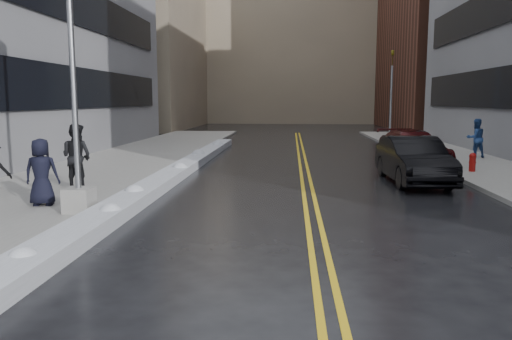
% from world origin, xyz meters
% --- Properties ---
extents(ground, '(160.00, 160.00, 0.00)m').
position_xyz_m(ground, '(0.00, 0.00, 0.00)').
color(ground, black).
rests_on(ground, ground).
extents(sidewalk_west, '(5.50, 50.00, 0.15)m').
position_xyz_m(sidewalk_west, '(-5.75, 10.00, 0.07)').
color(sidewalk_west, gray).
rests_on(sidewalk_west, ground).
extents(sidewalk_east, '(4.00, 50.00, 0.15)m').
position_xyz_m(sidewalk_east, '(10.00, 10.00, 0.07)').
color(sidewalk_east, gray).
rests_on(sidewalk_east, ground).
extents(lane_line_left, '(0.12, 50.00, 0.01)m').
position_xyz_m(lane_line_left, '(2.35, 10.00, 0.00)').
color(lane_line_left, gold).
rests_on(lane_line_left, ground).
extents(lane_line_right, '(0.12, 50.00, 0.01)m').
position_xyz_m(lane_line_right, '(2.65, 10.00, 0.00)').
color(lane_line_right, gold).
rests_on(lane_line_right, ground).
extents(snow_ridge, '(0.90, 30.00, 0.34)m').
position_xyz_m(snow_ridge, '(-2.45, 8.00, 0.17)').
color(snow_ridge, silver).
rests_on(snow_ridge, ground).
extents(building_west_far, '(14.00, 22.00, 18.00)m').
position_xyz_m(building_west_far, '(-15.50, 44.00, 9.00)').
color(building_west_far, gray).
rests_on(building_west_far, ground).
extents(building_far, '(36.00, 16.00, 22.00)m').
position_xyz_m(building_far, '(2.00, 60.00, 11.00)').
color(building_far, gray).
rests_on(building_far, ground).
extents(lamppost, '(0.65, 0.65, 7.62)m').
position_xyz_m(lamppost, '(-3.30, 2.00, 2.53)').
color(lamppost, gray).
rests_on(lamppost, sidewalk_west).
extents(fire_hydrant, '(0.26, 0.26, 0.73)m').
position_xyz_m(fire_hydrant, '(9.00, 10.00, 0.55)').
color(fire_hydrant, maroon).
rests_on(fire_hydrant, sidewalk_east).
extents(traffic_signal, '(0.16, 0.20, 6.00)m').
position_xyz_m(traffic_signal, '(8.50, 24.00, 3.40)').
color(traffic_signal, gray).
rests_on(traffic_signal, sidewalk_east).
extents(pedestrian_b, '(1.16, 1.00, 2.04)m').
position_xyz_m(pedestrian_b, '(-4.69, 5.10, 1.17)').
color(pedestrian_b, black).
rests_on(pedestrian_b, sidewalk_west).
extents(pedestrian_c, '(0.94, 0.69, 1.77)m').
position_xyz_m(pedestrian_c, '(-4.58, 2.67, 1.04)').
color(pedestrian_c, black).
rests_on(pedestrian_c, sidewalk_west).
extents(pedestrian_east, '(1.03, 0.88, 1.88)m').
position_xyz_m(pedestrian_east, '(10.84, 14.94, 1.09)').
color(pedestrian_east, navy).
rests_on(pedestrian_east, sidewalk_east).
extents(car_black, '(1.90, 5.01, 1.63)m').
position_xyz_m(car_black, '(6.24, 7.93, 0.82)').
color(car_black, black).
rests_on(car_black, ground).
extents(car_maroon, '(2.84, 5.56, 1.54)m').
position_xyz_m(car_maroon, '(7.50, 13.36, 0.77)').
color(car_maroon, '#36080A').
rests_on(car_maroon, ground).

